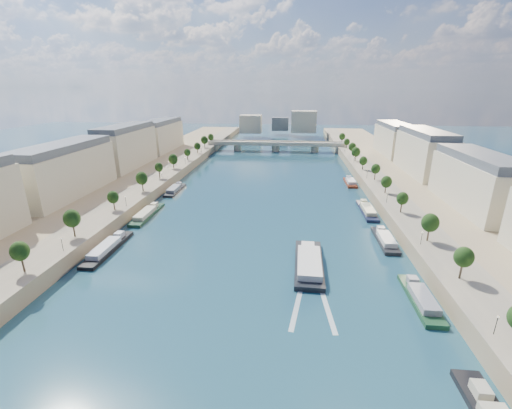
# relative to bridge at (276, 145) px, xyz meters

# --- Properties ---
(ground) EXTENTS (700.00, 700.00, 0.00)m
(ground) POSITION_rel_bridge_xyz_m (0.00, -129.77, -5.08)
(ground) COLOR #0B2433
(ground) RESTS_ON ground
(quay_left) EXTENTS (44.00, 520.00, 5.00)m
(quay_left) POSITION_rel_bridge_xyz_m (-72.00, -129.77, -2.58)
(quay_left) COLOR #9E8460
(quay_left) RESTS_ON ground
(quay_right) EXTENTS (44.00, 520.00, 5.00)m
(quay_right) POSITION_rel_bridge_xyz_m (72.00, -129.77, -2.58)
(quay_right) COLOR #9E8460
(quay_right) RESTS_ON ground
(pave_left) EXTENTS (14.00, 520.00, 0.10)m
(pave_left) POSITION_rel_bridge_xyz_m (-57.00, -129.77, -0.03)
(pave_left) COLOR gray
(pave_left) RESTS_ON quay_left
(pave_right) EXTENTS (14.00, 520.00, 0.10)m
(pave_right) POSITION_rel_bridge_xyz_m (57.00, -129.77, -0.03)
(pave_right) COLOR gray
(pave_right) RESTS_ON quay_right
(trees_left) EXTENTS (4.80, 268.80, 8.26)m
(trees_left) POSITION_rel_bridge_xyz_m (-55.00, -127.77, 5.39)
(trees_left) COLOR #382B1E
(trees_left) RESTS_ON ground
(trees_right) EXTENTS (4.80, 268.80, 8.26)m
(trees_right) POSITION_rel_bridge_xyz_m (55.00, -119.77, 5.39)
(trees_right) COLOR #382B1E
(trees_right) RESTS_ON ground
(lamps_left) EXTENTS (0.36, 200.36, 4.28)m
(lamps_left) POSITION_rel_bridge_xyz_m (-52.50, -139.77, 2.70)
(lamps_left) COLOR black
(lamps_left) RESTS_ON ground
(lamps_right) EXTENTS (0.36, 200.36, 4.28)m
(lamps_right) POSITION_rel_bridge_xyz_m (52.50, -124.77, 2.70)
(lamps_right) COLOR black
(lamps_right) RESTS_ON ground
(buildings_left) EXTENTS (16.00, 226.00, 23.20)m
(buildings_left) POSITION_rel_bridge_xyz_m (-85.00, -117.77, 11.37)
(buildings_left) COLOR beige
(buildings_left) RESTS_ON ground
(buildings_right) EXTENTS (16.00, 226.00, 23.20)m
(buildings_right) POSITION_rel_bridge_xyz_m (85.00, -117.77, 11.37)
(buildings_right) COLOR beige
(buildings_right) RESTS_ON ground
(skyline) EXTENTS (79.00, 42.00, 22.00)m
(skyline) POSITION_rel_bridge_xyz_m (3.19, 89.75, 9.57)
(skyline) COLOR beige
(skyline) RESTS_ON ground
(bridge) EXTENTS (112.00, 12.00, 8.15)m
(bridge) POSITION_rel_bridge_xyz_m (0.00, 0.00, 0.00)
(bridge) COLOR #C1B79E
(bridge) RESTS_ON ground
(tour_barge) EXTENTS (8.83, 28.63, 3.86)m
(tour_barge) POSITION_rel_bridge_xyz_m (18.83, -192.41, -4.00)
(tour_barge) COLOR black
(tour_barge) RESTS_ON ground
(wake) EXTENTS (10.76, 25.99, 0.04)m
(wake) POSITION_rel_bridge_xyz_m (18.83, -208.99, -5.06)
(wake) COLOR silver
(wake) RESTS_ON ground
(moored_barges_left) EXTENTS (5.00, 152.31, 3.60)m
(moored_barges_left) POSITION_rel_bridge_xyz_m (-45.50, -181.36, -4.24)
(moored_barges_left) COLOR #1A213B
(moored_barges_left) RESTS_ON ground
(moored_barges_right) EXTENTS (5.00, 168.90, 3.60)m
(moored_barges_right) POSITION_rel_bridge_xyz_m (45.50, -176.76, -4.24)
(moored_barges_right) COLOR black
(moored_barges_right) RESTS_ON ground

